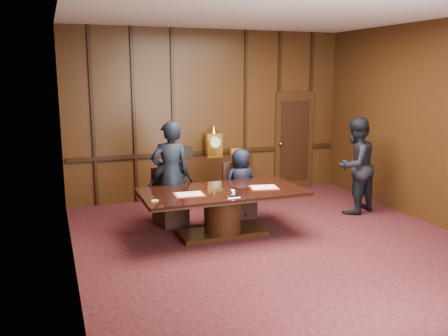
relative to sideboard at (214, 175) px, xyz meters
name	(u,v)px	position (x,y,z in m)	size (l,w,h in m)	color
room	(288,135)	(0.07, -3.12, 1.24)	(7.00, 7.04, 3.50)	black
sideboard	(214,175)	(0.00, 0.00, 0.00)	(1.60, 0.45, 1.54)	black
conference_table	(222,205)	(-0.66, -2.32, 0.02)	(2.62, 1.32, 0.76)	black
folder_left	(189,194)	(-1.25, -2.43, 0.28)	(0.48, 0.36, 0.02)	#AE2810
folder_right	(264,187)	(0.02, -2.42, 0.28)	(0.51, 0.41, 0.02)	#AE2810
inkstand	(233,193)	(-0.66, -2.77, 0.33)	(0.20, 0.14, 0.12)	white
notepad	(155,201)	(-1.83, -2.60, 0.28)	(0.10, 0.07, 0.01)	#CFC365
chair_left	(170,208)	(-1.32, -1.45, -0.19)	(0.59, 0.59, 0.99)	black
chair_right	(239,201)	(-0.02, -1.44, -0.19)	(0.54, 0.54, 0.99)	black
signatory_left	(171,185)	(-1.31, -1.52, 0.23)	(0.84, 0.35, 1.43)	black
signatory_right	(241,184)	(-0.01, -1.52, 0.15)	(0.63, 0.41, 1.28)	black
witness_left	(171,175)	(-1.33, -1.59, 0.43)	(0.67, 0.44, 1.83)	black
witness_right	(355,166)	(2.12, -1.96, 0.42)	(0.88, 0.69, 1.81)	black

